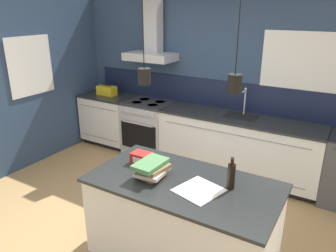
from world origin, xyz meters
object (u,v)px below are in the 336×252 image
oven_range (149,128)px  book_stack (152,169)px  yellow_toolbox (107,90)px  bottle_on_island (231,176)px  red_supply_box (142,158)px

oven_range → book_stack: book_stack is taller
book_stack → yellow_toolbox: (-2.33, 2.07, 0.00)m
bottle_on_island → yellow_toolbox: bearing=147.9°
oven_range → bottle_on_island: bearing=-41.5°
bottle_on_island → oven_range: bearing=138.5°
book_stack → red_supply_box: (-0.23, 0.17, -0.02)m
bottle_on_island → red_supply_box: (-0.93, 0.00, -0.07)m
oven_range → bottle_on_island: (2.14, -1.90, 0.58)m
oven_range → yellow_toolbox: size_ratio=2.68×
oven_range → book_stack: size_ratio=2.62×
oven_range → yellow_toolbox: (-0.89, 0.00, 0.54)m
bottle_on_island → red_supply_box: bearing=180.0°
oven_range → red_supply_box: (1.21, -1.89, 0.51)m
book_stack → yellow_toolbox: bearing=138.3°
bottle_on_island → book_stack: bearing=-166.1°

